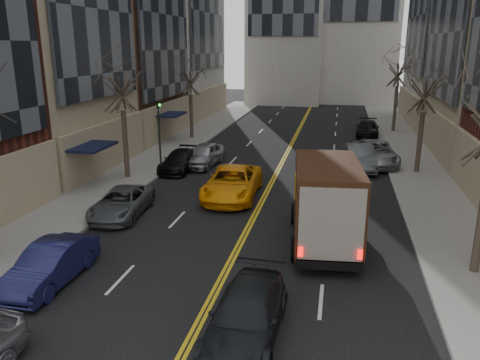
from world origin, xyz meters
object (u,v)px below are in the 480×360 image
object	(u,v)px
observer_sedan	(246,316)
pedestrian	(308,199)
taxi	(232,183)
ups_truck	(325,203)

from	to	relation	value
observer_sedan	pedestrian	xyz separation A→B (m)	(0.98, 10.31, 0.14)
pedestrian	taxi	bearing A→B (deg)	61.81
observer_sedan	taxi	world-z (taller)	taxi
observer_sedan	pedestrian	distance (m)	10.36
taxi	ups_truck	bearing A→B (deg)	-47.94
observer_sedan	taxi	size ratio (longest dim) A/B	0.82
ups_truck	pedestrian	size ratio (longest dim) A/B	4.08
pedestrian	observer_sedan	bearing A→B (deg)	171.31
ups_truck	taxi	bearing A→B (deg)	128.43
ups_truck	taxi	distance (m)	7.34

